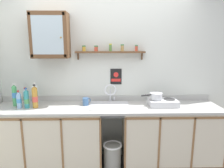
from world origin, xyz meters
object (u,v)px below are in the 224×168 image
(bottle_soda_green_1, at_px, (15,95))
(bottle_water_clear_5, at_px, (26,97))
(saucepan, at_px, (156,96))
(bottle_opaque_white_4, at_px, (35,94))
(warning_sign, at_px, (116,77))
(bottle_juice_amber_2, at_px, (35,97))
(hot_plate_stove, at_px, (163,103))
(bottle_water_blue_0, at_px, (19,100))
(mug, at_px, (86,101))
(wall_cabinet, at_px, (50,36))
(bottle_detergent_teal_3, at_px, (27,99))
(trash_bin, at_px, (113,158))
(sink, at_px, (109,107))

(bottle_soda_green_1, relative_size, bottle_water_clear_5, 1.28)
(saucepan, height_order, bottle_opaque_white_4, bottle_opaque_white_4)
(warning_sign, bearing_deg, bottle_juice_amber_2, -163.80)
(hot_plate_stove, height_order, bottle_water_blue_0, bottle_water_blue_0)
(mug, bearing_deg, bottle_water_clear_5, 177.01)
(saucepan, xyz_separation_m, bottle_juice_amber_2, (-1.66, -0.07, 0.01))
(wall_cabinet, bearing_deg, bottle_detergent_teal_3, -146.42)
(saucepan, relative_size, mug, 2.82)
(warning_sign, distance_m, trash_bin, 1.15)
(bottle_water_blue_0, height_order, bottle_water_clear_5, bottle_water_clear_5)
(saucepan, relative_size, bottle_juice_amber_2, 0.97)
(bottle_water_blue_0, bearing_deg, saucepan, 2.62)
(sink, xyz_separation_m, wall_cabinet, (-0.80, 0.12, 0.99))
(warning_sign, bearing_deg, bottle_opaque_white_4, -170.35)
(bottle_water_blue_0, distance_m, warning_sign, 1.38)
(saucepan, bearing_deg, hot_plate_stove, -10.45)
(bottle_soda_green_1, height_order, bottle_detergent_teal_3, bottle_soda_green_1)
(hot_plate_stove, height_order, trash_bin, hot_plate_stove)
(bottle_juice_amber_2, bearing_deg, bottle_opaque_white_4, 108.39)
(sink, bearing_deg, bottle_detergent_teal_3, -175.53)
(bottle_water_blue_0, xyz_separation_m, bottle_opaque_white_4, (0.17, 0.15, 0.04))
(bottle_soda_green_1, distance_m, bottle_detergent_teal_3, 0.22)
(saucepan, bearing_deg, mug, 178.32)
(bottle_opaque_white_4, bearing_deg, wall_cabinet, 14.91)
(bottle_soda_green_1, height_order, wall_cabinet, wall_cabinet)
(wall_cabinet, xyz_separation_m, trash_bin, (0.84, -0.31, -1.66))
(warning_sign, bearing_deg, bottle_water_blue_0, -165.42)
(bottle_water_blue_0, relative_size, bottle_water_clear_5, 0.98)
(bottle_detergent_teal_3, height_order, wall_cabinet, wall_cabinet)
(bottle_water_clear_5, bearing_deg, warning_sign, 8.08)
(bottle_soda_green_1, xyz_separation_m, wall_cabinet, (0.51, 0.11, 0.81))
(hot_plate_stove, height_order, bottle_juice_amber_2, bottle_juice_amber_2)
(bottle_detergent_teal_3, height_order, warning_sign, warning_sign)
(sink, bearing_deg, mug, 176.35)
(bottle_detergent_teal_3, xyz_separation_m, wall_cabinet, (0.31, 0.21, 0.84))
(bottle_water_blue_0, xyz_separation_m, bottle_water_clear_5, (0.03, 0.16, 0.00))
(sink, xyz_separation_m, bottle_soda_green_1, (-1.31, 0.01, 0.17))
(bottle_detergent_teal_3, height_order, bottle_opaque_white_4, bottle_opaque_white_4)
(sink, xyz_separation_m, saucepan, (0.65, -0.01, 0.16))
(bottle_detergent_teal_3, bearing_deg, bottle_opaque_white_4, 65.14)
(trash_bin, bearing_deg, saucepan, 16.66)
(bottle_opaque_white_4, bearing_deg, hot_plate_stove, -2.54)
(hot_plate_stove, distance_m, mug, 1.08)
(bottle_water_blue_0, xyz_separation_m, bottle_detergent_teal_3, (0.10, 0.01, 0.01))
(sink, height_order, wall_cabinet, wall_cabinet)
(bottle_detergent_teal_3, bearing_deg, trash_bin, -5.11)
(bottle_soda_green_1, distance_m, mug, 0.99)
(bottle_detergent_teal_3, bearing_deg, warning_sign, 15.46)
(saucepan, distance_m, bottle_detergent_teal_3, 1.76)
(wall_cabinet, distance_m, warning_sign, 1.09)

